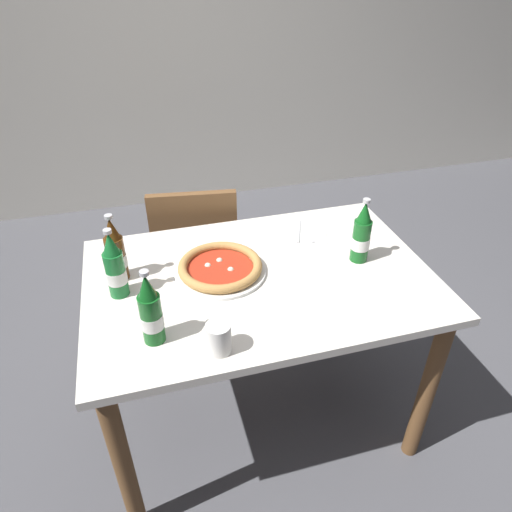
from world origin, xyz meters
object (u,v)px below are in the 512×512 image
Objects in this scene: beer_bottle_left at (151,312)px; paper_cup at (219,338)px; dining_table_main at (260,301)px; beer_bottle_center at (361,235)px; beer_bottle_right at (115,268)px; beer_bottle_extra at (116,252)px; napkin_with_cutlery at (303,231)px; chair_behind_table at (196,252)px; pizza_margherita_near at (220,268)px.

paper_cup is (0.17, -0.09, -0.06)m from beer_bottle_left.
beer_bottle_left is 0.20m from paper_cup.
beer_bottle_center is at bearing 0.32° from dining_table_main.
paper_cup is at bearing -151.75° from beer_bottle_center.
beer_bottle_left is 1.00× the size of beer_bottle_right.
beer_bottle_extra is 0.74m from napkin_with_cutlery.
beer_bottle_left is 0.26m from beer_bottle_right.
dining_table_main is at bearing -179.68° from beer_bottle_center.
dining_table_main is 0.36m from napkin_with_cutlery.
chair_behind_table is at bearing 85.74° from paper_cup.
paper_cup reaches higher than pizza_margherita_near.
chair_behind_table is 3.44× the size of beer_bottle_center.
beer_bottle_left is (-0.25, -0.27, 0.08)m from pizza_margherita_near.
beer_bottle_center is 0.29m from napkin_with_cutlery.
pizza_margherita_near is 1.30× the size of beer_bottle_center.
beer_bottle_left and beer_bottle_center have the same top height.
pizza_margherita_near is at bearing 77.54° from paper_cup.
beer_bottle_extra is (-0.47, 0.12, 0.22)m from dining_table_main.
beer_bottle_right is at bearing 110.34° from beer_bottle_left.
chair_behind_table reaches higher than dining_table_main.
beer_bottle_right reaches higher than dining_table_main.
beer_bottle_center is 2.60× the size of paper_cup.
beer_bottle_left is 1.00× the size of beer_bottle_center.
beer_bottle_center is at bearing 16.21° from beer_bottle_left.
beer_bottle_left and beer_bottle_right have the same top height.
pizza_margherita_near is at bearing 99.34° from chair_behind_table.
dining_table_main is 0.52m from beer_bottle_right.
chair_behind_table is at bearing 103.05° from dining_table_main.
chair_behind_table is 3.44× the size of beer_bottle_left.
beer_bottle_left is (-0.38, -0.22, 0.22)m from dining_table_main.
pizza_margherita_near is (0.01, -0.56, 0.29)m from chair_behind_table.
chair_behind_table is at bearing 73.75° from beer_bottle_left.
napkin_with_cutlery is 0.72m from paper_cup.
dining_table_main is at bearing -3.42° from beer_bottle_right.
beer_bottle_left is at bearing -144.21° from napkin_with_cutlery.
beer_bottle_extra is (0.00, 0.09, 0.00)m from beer_bottle_right.
beer_bottle_left is (-0.24, -0.83, 0.37)m from chair_behind_table.
beer_bottle_extra is at bearing 120.94° from paper_cup.
paper_cup is (-0.21, -0.31, 0.16)m from dining_table_main.
napkin_with_cutlery is (0.38, 0.18, -0.02)m from pizza_margherita_near.
chair_behind_table is 3.44× the size of beer_bottle_extra.
beer_bottle_right is 0.76m from napkin_with_cutlery.
beer_bottle_center is at bearing -1.76° from beer_bottle_right.
beer_bottle_right reaches higher than napkin_with_cutlery.
pizza_margherita_near is 0.42m from napkin_with_cutlery.
pizza_margherita_near is (-0.13, 0.05, 0.13)m from dining_table_main.
beer_bottle_extra is (-0.09, 0.34, 0.00)m from beer_bottle_left.
beer_bottle_left is at bearing -75.60° from beer_bottle_extra.
beer_bottle_left is at bearing -69.66° from beer_bottle_right.
dining_table_main is at bearing 111.11° from chair_behind_table.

